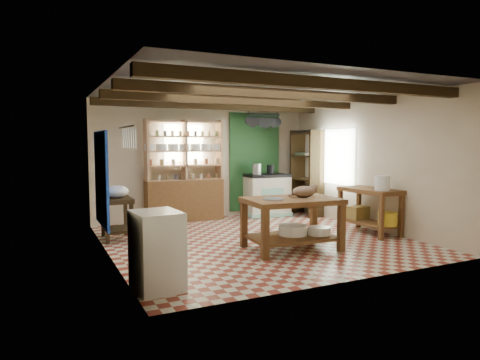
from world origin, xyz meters
name	(u,v)px	position (x,y,z in m)	size (l,w,h in m)	color
floor	(256,240)	(0.00, 0.00, -0.01)	(5.00, 5.00, 0.02)	maroon
ceiling	(257,90)	(0.00, 0.00, 2.60)	(5.00, 5.00, 0.02)	#4E4D53
wall_back	(205,161)	(0.00, 2.50, 1.30)	(5.00, 0.04, 2.60)	beige
wall_front	(352,176)	(0.00, -2.50, 1.30)	(5.00, 0.04, 2.60)	beige
wall_left	(107,170)	(-2.50, 0.00, 1.30)	(0.04, 5.00, 2.60)	beige
wall_right	(368,163)	(2.50, 0.00, 1.30)	(0.04, 5.00, 2.60)	beige
ceiling_beams	(257,97)	(0.00, 0.00, 2.48)	(5.00, 3.80, 0.15)	#362613
blue_wall_patch	(101,179)	(-2.47, 0.90, 1.10)	(0.04, 1.40, 1.60)	#1740B0
green_wall_patch	(255,162)	(1.25, 2.47, 1.25)	(1.30, 0.04, 2.30)	#1E4D23
window_back	(184,143)	(-0.50, 2.48, 1.70)	(0.90, 0.02, 0.80)	beige
window_right	(335,157)	(2.48, 1.00, 1.40)	(0.02, 1.30, 1.20)	beige
utensil_rail	(126,137)	(-2.44, -1.20, 1.78)	(0.06, 0.90, 0.28)	black
pot_rack	(263,122)	(1.25, 2.05, 2.18)	(0.86, 0.12, 0.36)	black
shelving_unit	(184,171)	(-0.55, 2.31, 1.10)	(1.70, 0.34, 2.20)	tan
tall_rack	(307,173)	(2.28, 1.80, 1.00)	(0.40, 0.86, 2.00)	#362613
work_table	(292,224)	(0.21, -0.83, 0.41)	(1.46, 0.97, 0.82)	brown
stove	(266,195)	(1.40, 2.15, 0.49)	(1.00, 0.67, 0.97)	beige
prep_table	(117,218)	(-2.20, 1.10, 0.37)	(0.50, 0.73, 0.74)	#362613
white_cabinet	(157,250)	(-2.22, -1.75, 0.46)	(0.51, 0.61, 0.92)	white
right_counter	(369,211)	(2.18, -0.43, 0.43)	(0.59, 1.19, 0.85)	brown
cat	(304,192)	(0.46, -0.79, 0.92)	(0.40, 0.30, 0.18)	#957156
steel_tray	(273,199)	(-0.15, -0.85, 0.83)	(0.34, 0.34, 0.02)	#B2B2BA
basin_large	(293,230)	(0.26, -0.78, 0.30)	(0.46, 0.46, 0.16)	white
basin_small	(319,231)	(0.65, -0.96, 0.28)	(0.37, 0.37, 0.13)	white
kettle_left	(257,169)	(1.15, 2.17, 1.10)	(0.21, 0.21, 0.25)	#B2B2BA
kettle_right	(271,170)	(1.50, 2.14, 1.08)	(0.17, 0.17, 0.21)	black
enamel_bowl	(116,192)	(-2.20, 1.10, 0.85)	(0.43, 0.43, 0.22)	white
white_bucket	(382,183)	(2.14, -0.78, 0.99)	(0.27, 0.27, 0.27)	white
wicker_basket	(358,213)	(2.17, -0.13, 0.35)	(0.36, 0.29, 0.25)	olive
yellow_tub	(388,219)	(2.20, -0.88, 0.35)	(0.33, 0.33, 0.24)	yellow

